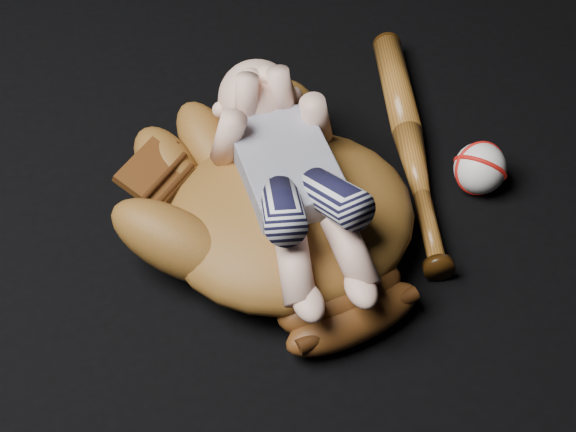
# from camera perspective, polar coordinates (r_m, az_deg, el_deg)

# --- Properties ---
(baseball_glove) EXTENTS (0.56, 0.59, 0.15)m
(baseball_glove) POSITION_cam_1_polar(r_m,az_deg,el_deg) (1.13, 0.12, 0.50)
(baseball_glove) COLOR brown
(baseball_glove) RESTS_ON ground
(newborn_baby) EXTENTS (0.27, 0.43, 0.16)m
(newborn_baby) POSITION_cam_1_polar(r_m,az_deg,el_deg) (1.08, 0.39, 2.55)
(newborn_baby) COLOR #E2AB92
(newborn_baby) RESTS_ON baseball_glove
(baseball_bat) EXTENTS (0.05, 0.48, 0.04)m
(baseball_bat) POSITION_cam_1_polar(r_m,az_deg,el_deg) (1.30, 7.91, 4.57)
(baseball_bat) COLOR brown
(baseball_bat) RESTS_ON ground
(baseball) EXTENTS (0.09, 0.09, 0.07)m
(baseball) POSITION_cam_1_polar(r_m,az_deg,el_deg) (1.26, 12.31, 3.04)
(baseball) COLOR white
(baseball) RESTS_ON ground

